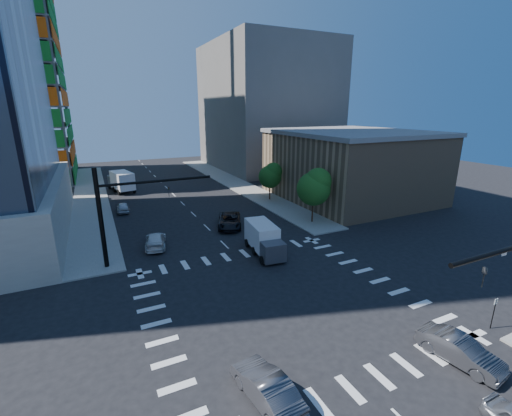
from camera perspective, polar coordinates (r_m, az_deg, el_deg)
ground at (r=26.77m, az=4.12°, el=-15.01°), size 160.00×160.00×0.00m
road_markings at (r=26.77m, az=4.12°, el=-15.00°), size 20.00×20.00×0.01m
sidewalk_ne at (r=65.87m, az=-3.66°, el=4.21°), size 5.00×60.00×0.15m
sidewalk_nw at (r=61.34m, az=-25.84°, el=1.66°), size 5.00×60.00×0.15m
commercial_building at (r=56.14m, az=15.48°, el=6.96°), size 20.50×22.50×10.60m
bg_building_ne at (r=84.09m, az=1.70°, el=16.42°), size 24.00×30.00×28.00m
signal_mast_nw at (r=32.40m, az=-22.00°, el=0.07°), size 10.20×0.40×9.00m
tree_south at (r=42.44m, az=9.82°, el=3.56°), size 4.16×4.16×6.82m
tree_north at (r=52.74m, az=2.51°, el=5.50°), size 3.54×3.52×5.78m
no_parking_sign at (r=27.70m, az=34.91°, el=-13.76°), size 0.30×0.06×2.20m
car_nb_right at (r=23.89m, az=30.79°, el=-19.67°), size 2.28×4.78×1.51m
car_nb_far at (r=41.52m, az=-4.43°, el=-2.09°), size 4.59×6.37×1.61m
car_sb_near at (r=37.09m, az=-16.39°, el=-5.19°), size 2.95×5.22×1.43m
car_sb_mid at (r=50.88m, az=-21.30°, el=0.15°), size 1.82×4.10×1.37m
car_sb_cross at (r=18.91m, az=1.74°, el=-27.71°), size 2.18×4.83×1.54m
box_truck_near at (r=33.66m, az=1.49°, el=-5.66°), size 2.97×5.80×2.93m
box_truck_far at (r=63.73m, az=-21.62°, el=4.01°), size 4.15×7.07×3.48m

